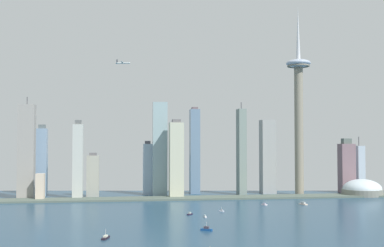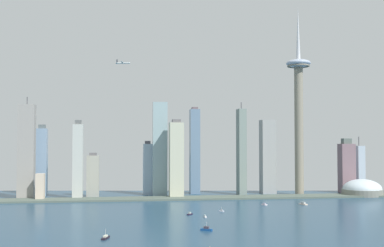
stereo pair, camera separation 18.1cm
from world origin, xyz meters
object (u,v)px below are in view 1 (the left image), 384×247
skyscraper_3 (195,151)px  skyscraper_10 (359,169)px  skyscraper_12 (27,152)px  boat_4 (264,204)px  boat_3 (222,211)px  boat_2 (106,237)px  boat_5 (190,214)px  skyscraper_8 (78,161)px  boat_7 (205,216)px  skyscraper_0 (347,167)px  skyscraper_9 (42,161)px  skyscraper_5 (148,169)px  skyscraper_11 (93,176)px  airplane (123,63)px  boat_0 (206,229)px  skyscraper_2 (241,152)px  skyscraper_4 (268,157)px  skyscraper_7 (176,159)px  stadium_dome (362,190)px  boat_1 (303,204)px  observation_tower (299,101)px  skyscraper_6 (40,187)px

skyscraper_3 → skyscraper_10: (324.09, -17.20, -35.66)m
skyscraper_12 → boat_4: 413.69m
boat_3 → skyscraper_10: bearing=-102.1°
boat_2 → boat_5: 186.44m
skyscraper_12 → skyscraper_8: bearing=-7.1°
boat_2 → boat_7: bearing=152.8°
skyscraper_0 → skyscraper_9: bearing=177.2°
skyscraper_5 → skyscraper_11: 103.37m
boat_4 → airplane: 322.60m
skyscraper_12 → boat_0: size_ratio=13.46×
skyscraper_2 → skyscraper_3: 90.07m
skyscraper_4 → boat_5: (-186.25, -260.08, -68.78)m
skyscraper_7 → boat_5: (-4.69, -209.35, -65.70)m
skyscraper_11 → skyscraper_12: (-111.84, -15.09, 43.47)m
stadium_dome → boat_0: bearing=-137.1°
skyscraper_10 → skyscraper_12: (-624.55, -34.25, 35.90)m
skyscraper_5 → skyscraper_10: size_ratio=0.92×
skyscraper_2 → boat_1: bearing=-69.3°
skyscraper_5 → boat_5: skyscraper_5 is taller
observation_tower → skyscraper_10: bearing=14.9°
airplane → observation_tower: bearing=24.4°
skyscraper_0 → skyscraper_7: 338.79m
skyscraper_11 → boat_0: 391.85m
skyscraper_5 → boat_2: 430.98m
skyscraper_9 → skyscraper_12: 57.66m
skyscraper_4 → boat_2: skyscraper_4 is taller
skyscraper_8 → boat_5: bearing=-52.4°
skyscraper_6 → skyscraper_7: skyscraper_7 is taller
skyscraper_7 → boat_5: size_ratio=12.97×
observation_tower → skyscraper_0: 165.68m
skyscraper_6 → skyscraper_10: (597.00, 58.88, 22.97)m
boat_5 → boat_1: bearing=149.3°
boat_2 → boat_5: (105.94, 153.41, -0.08)m
skyscraper_7 → boat_7: (11.99, -234.18, -65.76)m
stadium_dome → skyscraper_6: size_ratio=1.64×
skyscraper_7 → skyscraper_12: 258.66m
skyscraper_12 → stadium_dome: bearing=-2.7°
skyscraper_12 → skyscraper_11: bearing=7.7°
boat_1 → airplane: airplane is taller
skyscraper_0 → skyscraper_4: size_ratio=0.75×
skyscraper_7 → boat_7: skyscraper_7 is taller
stadium_dome → skyscraper_6: (-570.83, 3.96, 12.17)m
skyscraper_8 → boat_5: skyscraper_8 is taller
skyscraper_10 → boat_2: 633.25m
skyscraper_12 → boat_1: bearing=-17.8°
skyscraper_5 → boat_3: skyscraper_5 is taller
boat_4 → boat_7: (-111.78, -112.34, 0.11)m
skyscraper_8 → skyscraper_6: bearing=-167.1°
skyscraper_10 → boat_0: (-369.68, -382.19, -43.60)m
stadium_dome → boat_3: stadium_dome is taller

